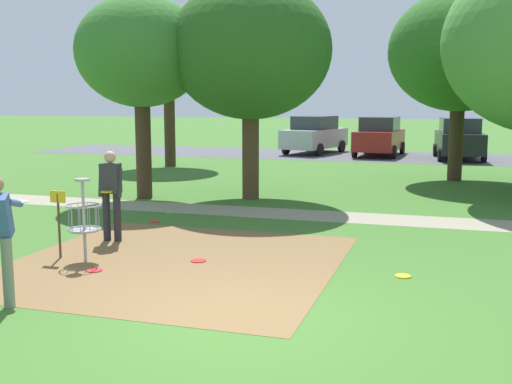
{
  "coord_description": "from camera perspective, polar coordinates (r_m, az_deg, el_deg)",
  "views": [
    {
      "loc": [
        2.38,
        -6.92,
        2.67
      ],
      "look_at": [
        -0.92,
        3.74,
        1.0
      ],
      "focal_mm": 43.77,
      "sensor_mm": 36.0,
      "label": 1
    }
  ],
  "objects": [
    {
      "name": "gravel_path",
      "position": [
        14.41,
        7.41,
        -2.24
      ],
      "size": [
        40.0,
        1.34,
        0.0
      ],
      "primitive_type": "cube",
      "color": "gray",
      "rests_on": "ground"
    },
    {
      "name": "frisbee_scattered_a",
      "position": [
        14.85,
        -7.86,
        -1.9
      ],
      "size": [
        0.22,
        0.22,
        0.02
      ],
      "primitive_type": "cylinder",
      "color": "green",
      "rests_on": "ground"
    },
    {
      "name": "tree_near_left",
      "position": [
        25.26,
        -8.03,
        12.46
      ],
      "size": [
        3.88,
        3.88,
        6.13
      ],
      "color": "#422D1E",
      "rests_on": "ground"
    },
    {
      "name": "parked_car_center_right",
      "position": [
        29.36,
        18.07,
        4.66
      ],
      "size": [
        2.28,
        4.36,
        1.84
      ],
      "color": "black",
      "rests_on": "ground"
    },
    {
      "name": "frisbee_near_basket",
      "position": [
        9.79,
        13.28,
        -7.49
      ],
      "size": [
        0.24,
        0.24,
        0.02
      ],
      "primitive_type": "cylinder",
      "color": "gold",
      "rests_on": "ground"
    },
    {
      "name": "tree_far_center",
      "position": [
        17.13,
        -10.47,
        12.42
      ],
      "size": [
        3.45,
        3.45,
        5.38
      ],
      "color": "#422D1E",
      "rests_on": "ground"
    },
    {
      "name": "frisbee_by_tee",
      "position": [
        13.89,
        -9.27,
        -2.65
      ],
      "size": [
        0.23,
        0.23,
        0.02
      ],
      "primitive_type": "cylinder",
      "color": "red",
      "rests_on": "ground"
    },
    {
      "name": "parked_car_center_left",
      "position": [
        30.24,
        11.22,
        5.02
      ],
      "size": [
        2.2,
        4.31,
        1.84
      ],
      "color": "maroon",
      "rests_on": "ground"
    },
    {
      "name": "parked_car_leftmost",
      "position": [
        31.14,
        5.37,
        5.24
      ],
      "size": [
        2.76,
        4.51,
        1.84
      ],
      "color": "#B2B7BC",
      "rests_on": "ground"
    },
    {
      "name": "disc_golf_basket",
      "position": [
        10.64,
        -15.7,
        -2.18
      ],
      "size": [
        0.98,
        0.58,
        1.39
      ],
      "color": "#9E9EA3",
      "rests_on": "ground"
    },
    {
      "name": "parking_lot_strip",
      "position": [
        29.84,
        12.59,
        3.16
      ],
      "size": [
        36.0,
        6.0,
        0.01
      ],
      "primitive_type": "cube",
      "color": "#4C4C51",
      "rests_on": "ground"
    },
    {
      "name": "frisbee_mid_grass",
      "position": [
        10.45,
        -5.28,
        -6.28
      ],
      "size": [
        0.26,
        0.26,
        0.02
      ],
      "primitive_type": "cylinder",
      "color": "red",
      "rests_on": "ground"
    },
    {
      "name": "tree_far_left",
      "position": [
        21.58,
        18.15,
        12.13
      ],
      "size": [
        4.59,
        4.59,
        6.16
      ],
      "color": "#422D1E",
      "rests_on": "ground"
    },
    {
      "name": "frisbee_scattered_b",
      "position": [
        10.16,
        -14.56,
        -6.95
      ],
      "size": [
        0.25,
        0.25,
        0.02
      ],
      "primitive_type": "cylinder",
      "color": "red",
      "rests_on": "ground"
    },
    {
      "name": "tree_near_right",
      "position": [
        16.73,
        -0.51,
        12.8
      ],
      "size": [
        4.27,
        4.27,
        5.76
      ],
      "color": "#4C3823",
      "rests_on": "ground"
    },
    {
      "name": "ground_plane",
      "position": [
        7.79,
        -1.71,
        -11.53
      ],
      "size": [
        160.0,
        160.0,
        0.0
      ],
      "primitive_type": "plane",
      "color": "#3D6B28"
    },
    {
      "name": "dirt_tee_pad",
      "position": [
        10.44,
        -7.34,
        -6.36
      ],
      "size": [
        5.24,
        5.38,
        0.01
      ],
      "primitive_type": "cube",
      "color": "brown",
      "rests_on": "ground"
    },
    {
      "name": "player_foreground_watching",
      "position": [
        12.02,
        -13.12,
        0.14
      ],
      "size": [
        0.48,
        0.41,
        1.71
      ],
      "color": "#232328",
      "rests_on": "ground"
    }
  ]
}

